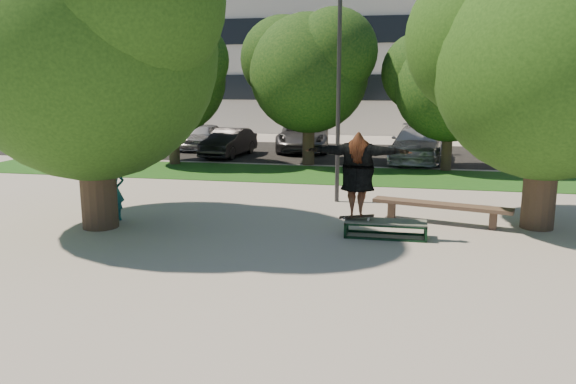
% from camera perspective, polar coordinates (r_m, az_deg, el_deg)
% --- Properties ---
extents(ground, '(120.00, 120.00, 0.00)m').
position_cam_1_polar(ground, '(11.71, -2.77, -5.87)').
color(ground, gray).
rests_on(ground, ground).
extents(grass_strip, '(30.00, 4.00, 0.02)m').
position_cam_1_polar(grass_strip, '(20.71, 6.40, 1.66)').
color(grass_strip, '#164B15').
rests_on(grass_strip, ground).
extents(asphalt_strip, '(40.00, 8.00, 0.01)m').
position_cam_1_polar(asphalt_strip, '(27.20, 5.55, 3.96)').
color(asphalt_strip, black).
rests_on(asphalt_strip, ground).
extents(tree_left, '(6.96, 5.95, 7.12)m').
position_cam_1_polar(tree_left, '(13.91, -19.78, 14.65)').
color(tree_left, '#38281E').
rests_on(tree_left, ground).
extents(tree_right, '(6.24, 5.33, 6.51)m').
position_cam_1_polar(tree_right, '(14.29, 24.83, 12.85)').
color(tree_right, '#38281E').
rests_on(tree_right, ground).
extents(bg_tree_left, '(5.28, 4.51, 5.77)m').
position_cam_1_polar(bg_tree_left, '(23.82, -11.87, 11.74)').
color(bg_tree_left, '#38281E').
rests_on(bg_tree_left, ground).
extents(bg_tree_mid, '(5.76, 4.92, 6.24)m').
position_cam_1_polar(bg_tree_mid, '(23.25, 1.99, 12.68)').
color(bg_tree_mid, '#38281E').
rests_on(bg_tree_mid, ground).
extents(bg_tree_right, '(5.04, 4.31, 5.43)m').
position_cam_1_polar(bg_tree_right, '(22.47, 16.01, 10.97)').
color(bg_tree_right, '#38281E').
rests_on(bg_tree_right, ground).
extents(lamppost, '(0.25, 0.15, 6.11)m').
position_cam_1_polar(lamppost, '(15.94, 5.16, 10.17)').
color(lamppost, '#2D2D30').
rests_on(lamppost, ground).
extents(office_building, '(30.00, 14.12, 16.00)m').
position_cam_1_polar(office_building, '(43.32, 5.33, 17.28)').
color(office_building, silver).
rests_on(office_building, ground).
extents(grind_box, '(1.80, 0.60, 0.38)m').
position_cam_1_polar(grind_box, '(12.75, 9.87, -3.71)').
color(grind_box, black).
rests_on(grind_box, ground).
extents(skater_rig, '(2.35, 0.69, 1.98)m').
position_cam_1_polar(skater_rig, '(12.52, 7.08, 1.78)').
color(skater_rig, white).
rests_on(skater_rig, grind_box).
extents(bystander, '(0.66, 0.60, 1.52)m').
position_cam_1_polar(bystander, '(14.62, -17.35, 0.16)').
color(bystander, '#1B6667').
rests_on(bystander, ground).
extents(bench, '(3.34, 1.27, 0.51)m').
position_cam_1_polar(bench, '(14.17, 15.27, -1.44)').
color(bench, '#4F3C2F').
rests_on(bench, ground).
extents(car_silver_a, '(1.67, 3.89, 1.31)m').
position_cam_1_polar(car_silver_a, '(28.84, -8.70, 5.60)').
color(car_silver_a, '#B2B3B7').
rests_on(car_silver_a, asphalt_strip).
extents(car_dark, '(1.76, 4.00, 1.28)m').
position_cam_1_polar(car_dark, '(25.97, -6.04, 5.02)').
color(car_dark, black).
rests_on(car_dark, asphalt_strip).
extents(car_grey, '(3.06, 5.54, 1.47)m').
position_cam_1_polar(car_grey, '(27.89, 1.57, 5.70)').
color(car_grey, '#57575C').
rests_on(car_grey, asphalt_strip).
extents(car_silver_b, '(2.62, 5.37, 1.50)m').
position_cam_1_polar(car_silver_b, '(24.94, 13.00, 4.79)').
color(car_silver_b, '#BBBBC0').
rests_on(car_silver_b, asphalt_strip).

